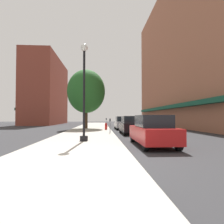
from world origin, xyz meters
TOP-DOWN VIEW (x-y plane):
  - ground_plane at (4.00, 18.00)m, footprint 90.00×90.00m
  - sidewalk_slab at (0.00, 19.00)m, footprint 4.80×50.00m
  - building_right_brick at (14.99, 22.00)m, footprint 6.80×40.00m
  - building_far_background at (-11.01, 37.00)m, footprint 6.80×18.00m
  - lamppost at (0.19, 5.32)m, footprint 0.48×0.48m
  - fire_hydrant at (1.82, 15.39)m, footprint 0.33×0.26m
  - parking_meter_near at (2.05, 21.82)m, footprint 0.14×0.09m
  - parking_meter_far at (2.05, 10.74)m, footprint 0.14×0.09m
  - tree_near at (-0.68, 18.22)m, footprint 4.90×4.90m
  - car_red at (4.00, 3.96)m, footprint 1.80×4.30m
  - car_black at (4.00, 11.10)m, footprint 1.80×4.30m
  - car_silver at (4.00, 17.92)m, footprint 1.80×4.30m

SIDE VIEW (x-z plane):
  - ground_plane at x=4.00m, z-range 0.00..0.00m
  - sidewalk_slab at x=0.00m, z-range 0.00..0.12m
  - fire_hydrant at x=1.82m, z-range 0.12..0.91m
  - car_red at x=4.00m, z-range -0.02..1.64m
  - car_black at x=4.00m, z-range -0.02..1.64m
  - car_silver at x=4.00m, z-range -0.02..1.64m
  - parking_meter_near at x=2.05m, z-range 0.29..1.60m
  - parking_meter_far at x=2.05m, z-range 0.29..1.60m
  - lamppost at x=0.19m, z-range 0.25..6.15m
  - tree_near at x=-0.68m, z-range 1.10..8.73m
  - building_far_background at x=-11.01m, z-range -0.02..14.62m
  - building_right_brick at x=14.99m, z-range -0.02..24.11m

